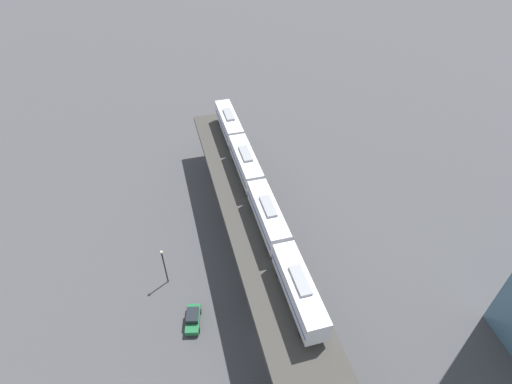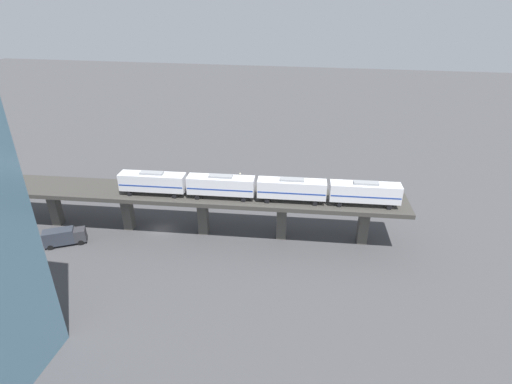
# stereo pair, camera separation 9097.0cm
# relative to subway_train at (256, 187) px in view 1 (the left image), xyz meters

# --- Properties ---
(ground_plane) EXTENTS (400.00, 400.00, 0.00)m
(ground_plane) POSITION_rel_subway_train_xyz_m (0.19, 18.88, -11.11)
(ground_plane) COLOR #424244
(elevated_viaduct) EXTENTS (14.26, 92.35, 8.57)m
(elevated_viaduct) POSITION_rel_subway_train_xyz_m (0.21, 18.69, -3.78)
(elevated_viaduct) COLOR #393733
(elevated_viaduct) RESTS_ON ground
(subway_train) EXTENTS (6.00, 49.88, 4.45)m
(subway_train) POSITION_rel_subway_train_xyz_m (0.00, 0.00, 0.00)
(subway_train) COLOR silver
(subway_train) RESTS_ON elevated_viaduct
(street_car_green) EXTENTS (2.50, 4.64, 1.89)m
(street_car_green) POSITION_rel_subway_train_xyz_m (11.55, 13.68, -10.17)
(street_car_green) COLOR #1E6638
(street_car_green) RESTS_ON ground
(street_lamp) EXTENTS (0.44, 0.44, 6.94)m
(street_lamp) POSITION_rel_subway_train_xyz_m (14.73, 6.13, -7.00)
(street_lamp) COLOR black
(street_lamp) RESTS_ON ground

